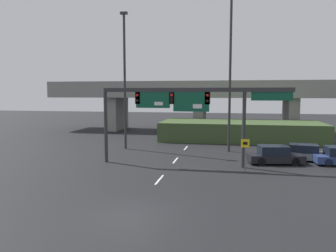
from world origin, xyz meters
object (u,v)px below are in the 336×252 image
Objects in this scene: speed_limit_sign at (245,150)px; highway_light_pole_near at (125,78)px; parked_sedan_near_right at (275,155)px; parked_sedan_mid_right at (305,153)px; highway_light_pole_far at (230,68)px; signal_gantry at (185,103)px.

speed_limit_sign is 15.03m from highway_light_pole_near.
parked_sedan_near_right reaches higher than parked_sedan_mid_right.
highway_light_pole_far is 3.37× the size of parked_sedan_near_right.
speed_limit_sign is at bearing -81.44° from highway_light_pole_far.
parked_sedan_mid_right is at bearing 21.39° from signal_gantry.
signal_gantry is 9.86m from highway_light_pole_near.
signal_gantry reaches higher than parked_sedan_near_right.
speed_limit_sign is at bearing -126.77° from parked_sedan_mid_right.
speed_limit_sign is 0.16× the size of highway_light_pole_far.
parked_sedan_mid_right is at bearing 23.45° from parked_sedan_near_right.
signal_gantry is at bearing 165.33° from speed_limit_sign.
parked_sedan_near_right is (2.48, 3.21, -0.91)m from speed_limit_sign.
speed_limit_sign reaches higher than parked_sedan_near_right.
parked_sedan_near_right is 3.24m from parked_sedan_mid_right.
highway_light_pole_far is (10.41, 0.38, 0.88)m from highway_light_pole_near.
speed_limit_sign is at bearing -33.50° from highway_light_pole_near.
highway_light_pole_far is (-1.21, 8.07, 6.50)m from speed_limit_sign.
speed_limit_sign is 0.53× the size of parked_sedan_near_right.
signal_gantry is 0.96× the size of highway_light_pole_far.
signal_gantry is 3.20× the size of parked_sedan_mid_right.
highway_light_pole_near reaches higher than parked_sedan_near_right.
highway_light_pole_far is 10.28m from parked_sedan_mid_right.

